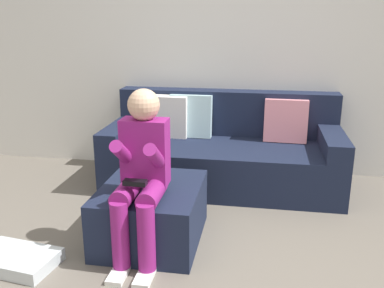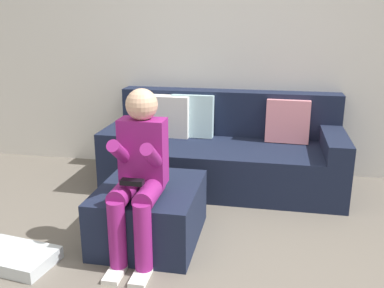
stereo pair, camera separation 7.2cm
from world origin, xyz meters
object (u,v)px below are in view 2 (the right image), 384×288
(person_seated, at_px, (139,170))
(storage_bin, at_px, (15,257))
(couch_sectional, at_px, (224,151))
(ottoman, at_px, (150,213))

(person_seated, distance_m, storage_bin, 0.97)
(couch_sectional, height_order, person_seated, person_seated)
(ottoman, distance_m, storage_bin, 0.91)
(ottoman, xyz_separation_m, person_seated, (-0.00, -0.21, 0.39))
(ottoman, bearing_deg, person_seated, -90.46)
(couch_sectional, bearing_deg, ottoman, -108.02)
(ottoman, height_order, storage_bin, ottoman)
(ottoman, bearing_deg, couch_sectional, 71.98)
(ottoman, bearing_deg, storage_bin, -148.08)
(couch_sectional, relative_size, ottoman, 2.68)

